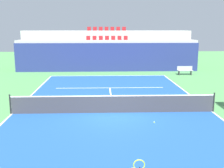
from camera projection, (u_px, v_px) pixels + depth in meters
name	position (u px, v px, depth m)	size (l,w,h in m)	color
ground_plane	(113.00, 113.00, 15.09)	(80.00, 80.00, 0.00)	#4C8C4C
court_surface	(113.00, 113.00, 15.09)	(11.00, 24.00, 0.01)	#1E4C99
baseline_far	(108.00, 76.00, 26.79)	(11.00, 0.10, 0.00)	white
sideline_left	(12.00, 114.00, 14.88)	(0.10, 24.00, 0.00)	white
sideline_right	(212.00, 112.00, 15.29)	(0.10, 24.00, 0.00)	white
service_line_far	(110.00, 88.00, 21.36)	(8.26, 0.10, 0.00)	white
centre_service_line	(111.00, 98.00, 18.22)	(0.10, 6.40, 0.00)	white
back_wall	(107.00, 57.00, 29.20)	(19.22, 0.30, 2.99)	navy
stands_tier_lower	(107.00, 55.00, 30.50)	(19.22, 2.40, 3.25)	#9E9E99
stands_tier_upper	(107.00, 49.00, 32.75)	(19.22, 2.40, 4.23)	#9E9E99
seating_row_lower	(107.00, 39.00, 30.25)	(4.53, 0.44, 0.44)	maroon
seating_row_upper	(107.00, 29.00, 32.40)	(4.53, 0.44, 0.44)	maroon
tennis_net	(113.00, 104.00, 14.99)	(11.08, 0.08, 1.07)	black
player_bench	(185.00, 70.00, 27.23)	(1.50, 0.40, 0.85)	#99999E
tennis_ball_0	(154.00, 122.00, 13.48)	(0.07, 0.07, 0.07)	#CCE033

